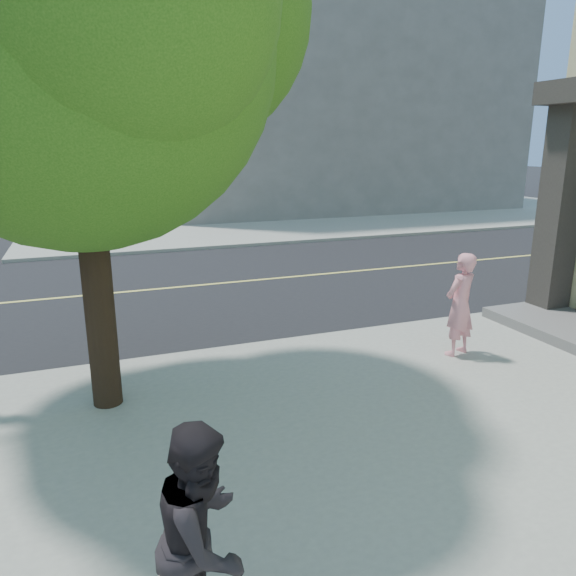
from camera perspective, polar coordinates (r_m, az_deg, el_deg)
name	(u,v)px	position (r m, az deg, el deg)	size (l,w,h in m)	color
road_ew	(26,301)	(13.12, -26.05, -1.27)	(140.00, 9.00, 0.01)	black
sidewalk_ne	(302,202)	(32.17, 1.51, 9.12)	(29.00, 25.00, 0.12)	gray
filler_ne	(308,76)	(32.88, 2.11, 21.57)	(18.00, 16.00, 14.00)	slate
man_on_phone	(460,305)	(8.73, 17.81, -1.69)	(0.59, 0.39, 1.63)	pink
pedestrian	(204,539)	(3.76, -8.88, -24.89)	(0.78, 0.61, 1.61)	black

